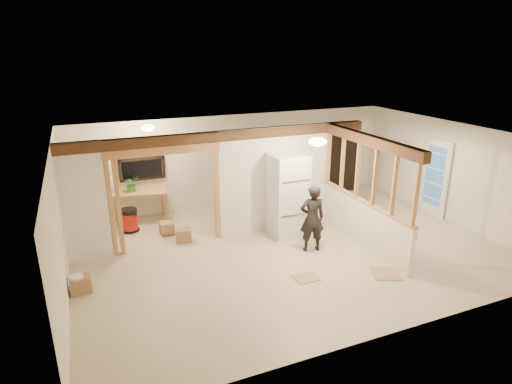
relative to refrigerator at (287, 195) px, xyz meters
name	(u,v)px	position (x,y,z in m)	size (l,w,h in m)	color
floor	(289,249)	(-0.31, -0.75, -0.97)	(9.00, 6.50, 0.01)	#C5B193
ceiling	(292,137)	(-0.31, -0.75, 1.53)	(9.00, 6.50, 0.01)	white
wall_back	(237,160)	(-0.31, 2.50, 0.28)	(9.00, 0.01, 2.50)	white
wall_front	(393,263)	(-0.31, -4.00, 0.28)	(9.00, 0.01, 2.50)	white
wall_left	(59,228)	(-4.81, -0.75, 0.28)	(0.01, 6.50, 2.50)	white
wall_right	(451,172)	(4.19, -0.75, 0.28)	(0.01, 6.50, 2.50)	white
partition_left_stub	(84,203)	(-4.36, 0.45, 0.28)	(0.90, 0.12, 2.50)	white
partition_center	(275,179)	(-0.11, 0.45, 0.28)	(2.80, 0.12, 2.50)	white
doorway_frame	(166,199)	(-2.71, 0.45, 0.13)	(2.46, 0.14, 2.20)	tan
header_beam_back	(226,136)	(-1.31, 0.45, 1.41)	(7.00, 0.18, 0.22)	#50311B
header_beam_right	(369,140)	(1.29, -1.15, 1.41)	(0.18, 3.30, 0.22)	#50311B
pony_wall	(362,223)	(1.29, -1.15, -0.47)	(0.12, 3.20, 1.00)	white
stud_partition	(366,173)	(1.29, -1.15, 0.69)	(0.14, 3.20, 1.32)	tan
window_back	(141,159)	(-2.91, 2.42, 0.58)	(1.12, 0.10, 1.10)	black
french_door	(435,178)	(4.11, -0.35, 0.03)	(0.12, 0.86, 2.00)	white
ceiling_dome_main	(318,142)	(-0.01, -1.25, 1.51)	(0.36, 0.36, 0.16)	#FFEABF
ceiling_dome_util	(148,128)	(-2.81, 1.55, 1.51)	(0.32, 0.32, 0.14)	#FFEABF
hanging_bulb	(177,145)	(-2.31, 0.85, 1.21)	(0.07, 0.07, 0.07)	#FFD88C
refrigerator	(287,195)	(0.00, 0.00, 0.00)	(0.80, 0.78, 1.94)	white
woman	(312,218)	(0.10, -0.98, -0.23)	(0.54, 0.36, 1.49)	black
work_table	(141,206)	(-3.06, 2.11, -0.56)	(1.31, 0.65, 0.82)	tan
potted_plant	(132,184)	(-3.24, 2.10, 0.06)	(0.36, 0.31, 0.40)	#2D6C32
shop_vac	(129,220)	(-3.42, 1.59, -0.68)	(0.44, 0.44, 0.57)	#A4140D
bookshelf	(340,161)	(2.92, 2.27, -0.02)	(0.95, 0.32, 1.90)	black
bucket	(77,284)	(-4.65, -0.84, -0.80)	(0.26, 0.26, 0.33)	white
box_util_a	(183,235)	(-2.37, 0.53, -0.82)	(0.35, 0.30, 0.30)	#956D48
box_util_b	(167,228)	(-2.64, 1.08, -0.82)	(0.31, 0.31, 0.29)	#956D48
box_front	(80,285)	(-4.60, -0.85, -0.82)	(0.36, 0.30, 0.30)	#956D48
floor_panel_near	(386,273)	(0.95, -2.48, -0.96)	(0.51, 0.51, 0.02)	tan
floor_panel_far	(306,278)	(-0.59, -2.02, -0.96)	(0.46, 0.37, 0.01)	tan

